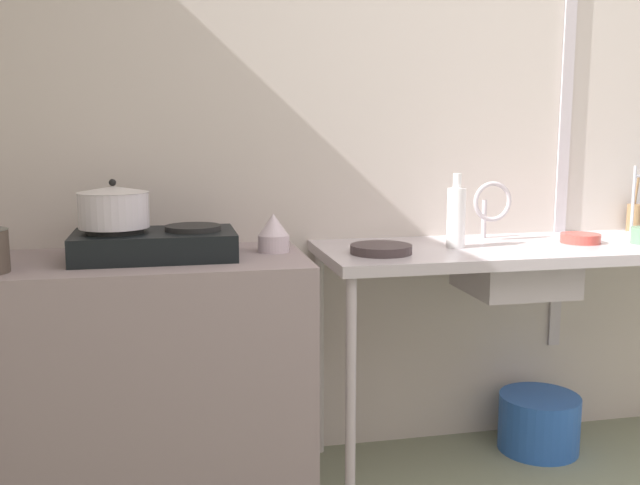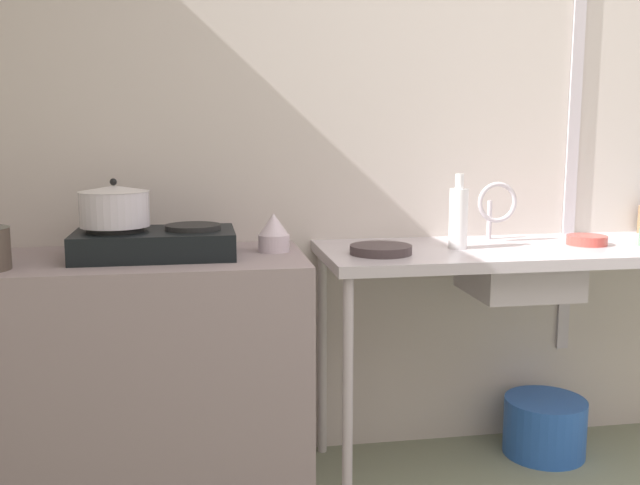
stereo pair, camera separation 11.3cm
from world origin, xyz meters
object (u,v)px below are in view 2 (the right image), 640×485
at_px(frying_pan, 381,250).
at_px(faucet, 496,204).
at_px(sink_basin, 518,270).
at_px(bucket_on_floor, 545,426).
at_px(stove, 155,243).
at_px(percolator, 274,233).
at_px(pot_on_left_burner, 114,206).
at_px(small_bowl_on_drainboard, 587,240).
at_px(bottle_by_sink, 458,217).

bearing_deg(frying_pan, faucet, 21.74).
bearing_deg(sink_basin, bucket_on_floor, 26.35).
height_order(stove, percolator, percolator).
bearing_deg(frying_pan, percolator, 162.76).
distance_m(pot_on_left_burner, frying_pan, 0.93).
relative_size(stove, small_bowl_on_drainboard, 3.59).
xyz_separation_m(sink_basin, small_bowl_on_drainboard, (0.28, 0.01, 0.11)).
height_order(stove, bucket_on_floor, stove).
relative_size(pot_on_left_burner, frying_pan, 1.08).
bearing_deg(percolator, faucet, 5.90).
bearing_deg(frying_pan, bucket_on_floor, 11.46).
height_order(stove, sink_basin, stove).
xyz_separation_m(faucet, bottle_by_sink, (-0.21, -0.14, -0.03)).
bearing_deg(percolator, sink_basin, -3.70).
relative_size(percolator, faucet, 0.59).
bearing_deg(stove, frying_pan, -5.20).
distance_m(stove, pot_on_left_burner, 0.18).
distance_m(sink_basin, bucket_on_floor, 0.71).
distance_m(percolator, sink_basin, 0.93).
bearing_deg(small_bowl_on_drainboard, bottle_by_sink, 180.00).
height_order(pot_on_left_burner, sink_basin, pot_on_left_burner).
bearing_deg(bottle_by_sink, faucet, 34.06).
bearing_deg(small_bowl_on_drainboard, bucket_on_floor, 137.05).
xyz_separation_m(pot_on_left_burner, percolator, (0.55, 0.04, -0.11)).
height_order(pot_on_left_burner, frying_pan, pot_on_left_burner).
bearing_deg(pot_on_left_burner, bucket_on_floor, 2.71).
distance_m(small_bowl_on_drainboard, bottle_by_sink, 0.53).
bearing_deg(faucet, small_bowl_on_drainboard, -24.18).
xyz_separation_m(percolator, sink_basin, (0.92, -0.06, -0.16)).
relative_size(percolator, bucket_on_floor, 0.42).
xyz_separation_m(stove, percolator, (0.42, 0.04, 0.02)).
height_order(stove, frying_pan, stove).
height_order(stove, faucet, faucet).
relative_size(stove, frying_pan, 2.46).
xyz_separation_m(bottle_by_sink, bucket_on_floor, (0.43, 0.08, -0.88)).
bearing_deg(stove, sink_basin, -0.70).
bearing_deg(small_bowl_on_drainboard, frying_pan, -175.44).
bearing_deg(small_bowl_on_drainboard, percolator, 177.68).
relative_size(pot_on_left_burner, sink_basin, 0.64).
height_order(sink_basin, bottle_by_sink, bottle_by_sink).
bearing_deg(frying_pan, pot_on_left_burner, 175.54).
relative_size(percolator, bottle_by_sink, 0.50).
relative_size(pot_on_left_burner, bucket_on_floor, 0.72).
bearing_deg(stove, pot_on_left_burner, 180.00).
bearing_deg(percolator, pot_on_left_burner, -175.51).
bearing_deg(frying_pan, stove, 174.80).
bearing_deg(faucet, percolator, -174.10).
distance_m(stove, percolator, 0.42).
bearing_deg(bucket_on_floor, bottle_by_sink, -168.96).
bearing_deg(bottle_by_sink, pot_on_left_burner, 179.74).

